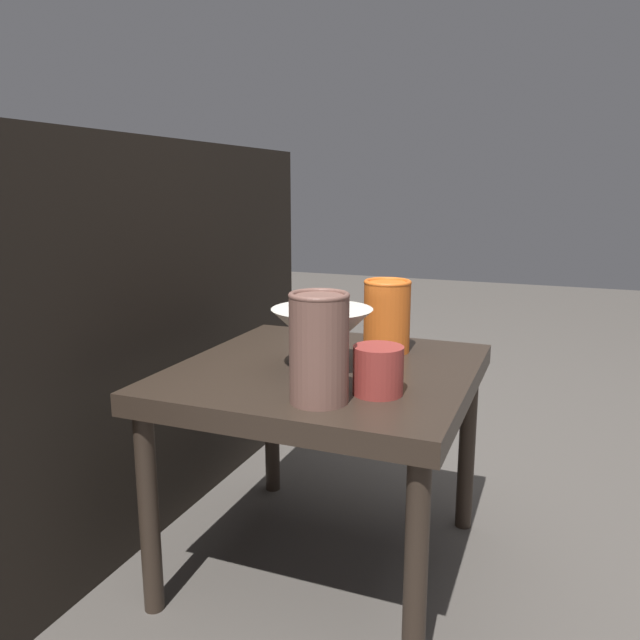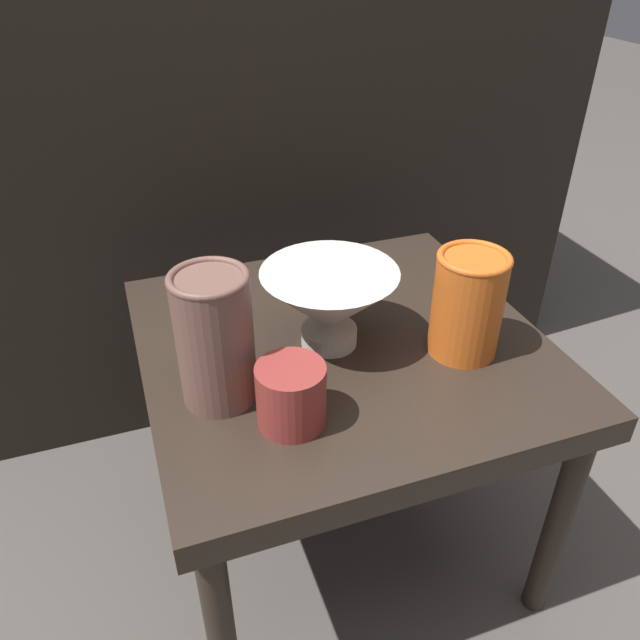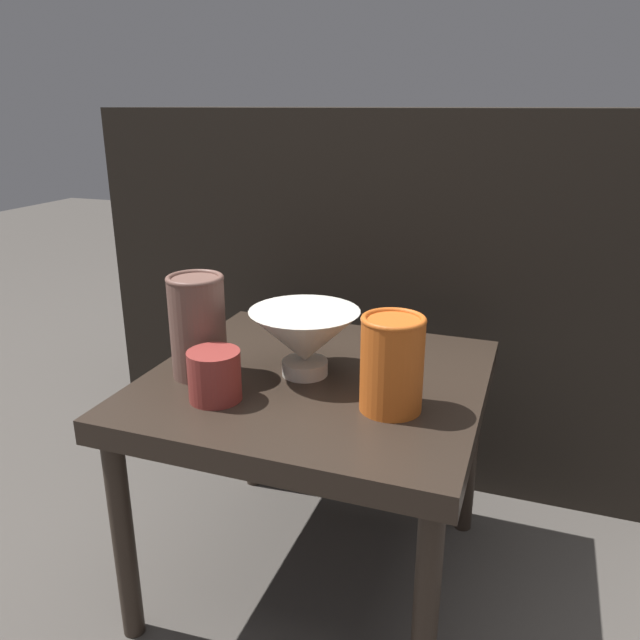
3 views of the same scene
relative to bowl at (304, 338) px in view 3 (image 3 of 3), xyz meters
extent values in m
plane|color=#4C4742|center=(0.02, 0.00, -0.49)|extent=(8.00, 8.00, 0.00)
cube|color=#2D231C|center=(0.02, 0.00, -0.09)|extent=(0.56, 0.55, 0.04)
cylinder|color=#2D231C|center=(-0.23, -0.23, -0.30)|extent=(0.04, 0.04, 0.38)
cylinder|color=#2D231C|center=(0.27, -0.23, -0.30)|extent=(0.04, 0.04, 0.38)
cylinder|color=#2D231C|center=(-0.23, 0.24, -0.30)|extent=(0.04, 0.04, 0.38)
cylinder|color=#2D231C|center=(0.27, 0.24, -0.30)|extent=(0.04, 0.04, 0.38)
cube|color=black|center=(0.02, 0.63, -0.06)|extent=(1.38, 0.50, 0.85)
cylinder|color=silver|center=(0.00, 0.00, -0.06)|extent=(0.08, 0.08, 0.03)
cone|color=silver|center=(0.00, 0.00, 0.00)|extent=(0.19, 0.19, 0.09)
cylinder|color=brown|center=(-0.17, -0.06, 0.02)|extent=(0.09, 0.09, 0.17)
torus|color=brown|center=(-0.17, -0.06, 0.10)|extent=(0.10, 0.10, 0.01)
cylinder|color=orange|center=(0.17, -0.07, 0.00)|extent=(0.10, 0.10, 0.14)
torus|color=orange|center=(0.17, -0.07, 0.08)|extent=(0.10, 0.10, 0.01)
cylinder|color=maroon|center=(-0.10, -0.13, -0.03)|extent=(0.08, 0.08, 0.08)
camera|label=1|loc=(-1.04, -0.41, 0.27)|focal=35.00mm
camera|label=2|loc=(-0.25, -0.67, 0.45)|focal=35.00mm
camera|label=3|loc=(0.36, -0.92, 0.37)|focal=35.00mm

